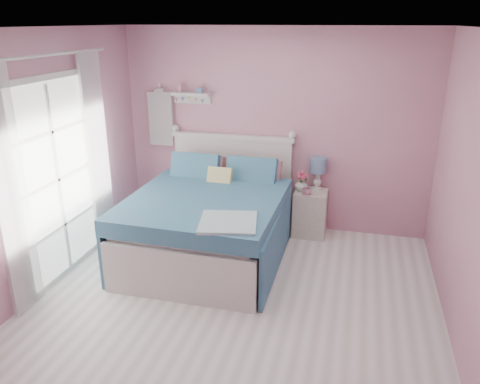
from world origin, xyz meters
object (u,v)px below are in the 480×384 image
at_px(vase, 301,185).
at_px(nightstand, 310,213).
at_px(bed, 210,222).
at_px(teacup, 306,192).
at_px(table_lamp, 318,168).

bearing_deg(vase, nightstand, 5.31).
bearing_deg(bed, vase, 42.12).
relative_size(nightstand, vase, 3.53).
bearing_deg(nightstand, teacup, -108.31).
bearing_deg(table_lamp, teacup, -112.59).
distance_m(table_lamp, vase, 0.31).
distance_m(vase, teacup, 0.15).
height_order(table_lamp, vase, table_lamp).
bearing_deg(table_lamp, nightstand, -117.08).
distance_m(table_lamp, teacup, 0.37).
bearing_deg(vase, bed, -139.03).
distance_m(bed, table_lamp, 1.58).
relative_size(bed, teacup, 19.61).
bearing_deg(nightstand, vase, -174.69).
xyz_separation_m(bed, nightstand, (1.09, 0.85, -0.11)).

